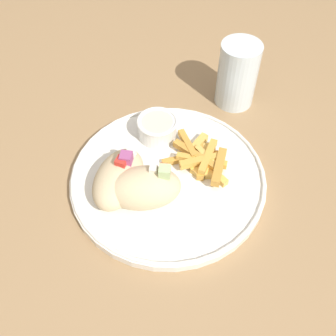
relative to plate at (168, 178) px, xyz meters
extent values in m
plane|color=brown|center=(0.04, 0.06, -0.72)|extent=(10.00, 10.00, 0.00)
cube|color=#9E7A51|center=(0.04, 0.06, -0.03)|extent=(1.26, 1.26, 0.04)
cylinder|color=#9E7A51|center=(0.60, 0.62, -0.38)|extent=(0.06, 0.06, 0.67)
cylinder|color=white|center=(0.00, 0.00, 0.00)|extent=(0.30, 0.30, 0.01)
torus|color=white|center=(0.00, 0.00, 0.01)|extent=(0.30, 0.30, 0.01)
ellipsoid|color=beige|center=(-0.05, -0.02, 0.03)|extent=(0.13, 0.10, 0.06)
cube|color=red|center=(-0.02, -0.02, 0.06)|extent=(0.01, 0.01, 0.01)
cube|color=silver|center=(-0.03, -0.02, 0.06)|extent=(0.02, 0.02, 0.01)
cube|color=#B7D693|center=(-0.02, -0.03, 0.06)|extent=(0.02, 0.02, 0.02)
cube|color=white|center=(-0.02, -0.03, 0.06)|extent=(0.01, 0.01, 0.01)
ellipsoid|color=beige|center=(-0.08, 0.01, 0.03)|extent=(0.13, 0.13, 0.05)
cube|color=red|center=(-0.07, 0.02, 0.06)|extent=(0.02, 0.02, 0.02)
cube|color=white|center=(-0.05, 0.03, 0.05)|extent=(0.02, 0.02, 0.01)
cube|color=#A34C84|center=(-0.06, 0.02, 0.06)|extent=(0.02, 0.02, 0.02)
cube|color=silver|center=(-0.05, 0.03, 0.06)|extent=(0.01, 0.01, 0.01)
cube|color=gold|center=(0.06, 0.00, 0.01)|extent=(0.06, 0.02, 0.01)
cube|color=gold|center=(0.06, 0.00, 0.01)|extent=(0.05, 0.06, 0.01)
cube|color=gold|center=(0.06, 0.00, 0.01)|extent=(0.06, 0.04, 0.01)
cube|color=#E5B251|center=(0.06, -0.01, 0.01)|extent=(0.06, 0.02, 0.01)
cube|color=#E5B251|center=(0.06, -0.03, 0.01)|extent=(0.02, 0.06, 0.01)
cube|color=#E5B251|center=(0.07, 0.03, 0.01)|extent=(0.05, 0.04, 0.01)
cube|color=#E5B251|center=(0.07, 0.00, 0.01)|extent=(0.04, 0.06, 0.01)
cube|color=#E5B251|center=(0.06, 0.00, 0.01)|extent=(0.07, 0.03, 0.01)
cube|color=gold|center=(0.04, 0.02, 0.01)|extent=(0.07, 0.02, 0.01)
cube|color=gold|center=(0.07, -0.03, 0.02)|extent=(0.05, 0.06, 0.01)
cube|color=gold|center=(0.05, 0.03, 0.02)|extent=(0.02, 0.06, 0.01)
cube|color=gold|center=(0.07, 0.00, 0.02)|extent=(0.06, 0.06, 0.01)
cube|color=#E5B251|center=(0.07, -0.01, 0.02)|extent=(0.02, 0.06, 0.01)
cube|color=gold|center=(0.05, -0.01, 0.02)|extent=(0.07, 0.02, 0.01)
cube|color=gold|center=(0.06, -0.01, 0.02)|extent=(0.07, 0.06, 0.01)
cube|color=gold|center=(0.05, 0.01, 0.02)|extent=(0.04, 0.08, 0.01)
cylinder|color=white|center=(0.02, 0.08, 0.02)|extent=(0.06, 0.06, 0.03)
cylinder|color=beige|center=(0.02, 0.08, 0.03)|extent=(0.05, 0.05, 0.01)
torus|color=white|center=(0.02, 0.08, 0.04)|extent=(0.07, 0.07, 0.00)
cylinder|color=silver|center=(0.19, 0.12, 0.05)|extent=(0.07, 0.07, 0.12)
cylinder|color=silver|center=(0.19, 0.12, 0.03)|extent=(0.06, 0.06, 0.07)
camera|label=1|loc=(-0.16, -0.33, 0.49)|focal=42.00mm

